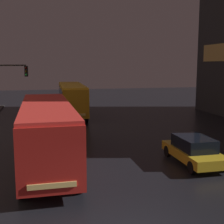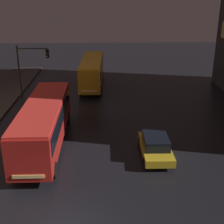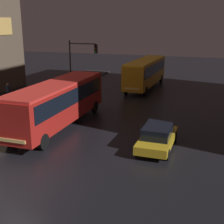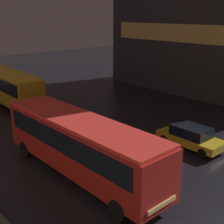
# 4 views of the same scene
# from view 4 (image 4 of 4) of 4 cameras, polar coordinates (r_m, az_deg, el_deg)

# --- Properties ---
(bus_near) EXTENTS (2.64, 11.33, 3.26)m
(bus_near) POSITION_cam_4_polar(r_m,az_deg,el_deg) (16.76, -5.84, -5.37)
(bus_near) COLOR #AD1E19
(bus_near) RESTS_ON ground
(bus_far) EXTENTS (2.67, 10.66, 3.28)m
(bus_far) POSITION_cam_4_polar(r_m,az_deg,el_deg) (31.25, -18.47, 4.75)
(bus_far) COLOR orange
(bus_far) RESTS_ON ground
(car_taxi) EXTENTS (1.94, 4.42, 1.46)m
(car_taxi) POSITION_cam_4_polar(r_m,az_deg,el_deg) (21.30, 14.20, -4.35)
(car_taxi) COLOR gold
(car_taxi) RESTS_ON ground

